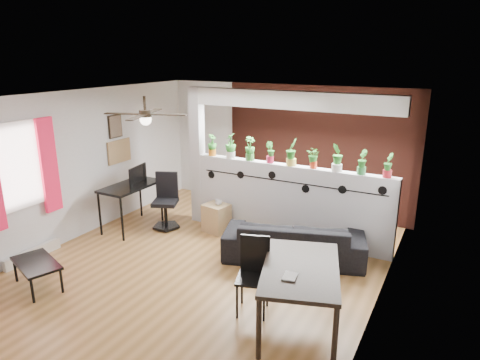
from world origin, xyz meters
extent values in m
cube|color=brown|center=(0.00, 0.00, -0.05)|extent=(6.30, 7.10, 0.10)
cube|color=#B7B7BA|center=(0.00, 3.02, 1.30)|extent=(6.30, 0.04, 2.90)
cube|color=#B7B7BA|center=(0.00, -3.02, 1.30)|extent=(6.30, 0.04, 2.90)
cube|color=#B7B7BA|center=(-2.62, 0.00, 1.30)|extent=(0.04, 7.10, 2.90)
cube|color=#B7B7BA|center=(2.62, 0.00, 1.30)|extent=(0.04, 7.10, 2.90)
cube|color=white|center=(0.00, 0.00, 2.65)|extent=(6.30, 7.10, 0.10)
cube|color=#BCBCC1|center=(0.80, 1.50, 0.68)|extent=(3.60, 0.18, 1.35)
cube|color=white|center=(0.80, 1.50, 2.45)|extent=(3.60, 0.18, 0.30)
cube|color=#BCBCC1|center=(-1.11, 1.50, 1.30)|extent=(0.22, 0.20, 2.60)
cube|color=#9F3F2E|center=(0.80, 2.97, 1.30)|extent=(3.90, 0.05, 2.60)
cube|color=black|center=(0.80, 1.40, 1.08)|extent=(3.31, 0.01, 0.02)
cylinder|color=black|center=(-0.75, 1.40, 1.00)|extent=(0.14, 0.01, 0.14)
cylinder|color=black|center=(-0.13, 1.40, 1.08)|extent=(0.14, 0.01, 0.14)
cylinder|color=black|center=(0.49, 1.40, 1.16)|extent=(0.14, 0.01, 0.14)
cylinder|color=black|center=(1.11, 1.40, 1.00)|extent=(0.14, 0.01, 0.14)
cylinder|color=black|center=(1.73, 1.40, 1.08)|extent=(0.14, 0.01, 0.14)
cylinder|color=black|center=(2.35, 1.40, 1.16)|extent=(0.14, 0.01, 0.14)
cube|color=white|center=(-2.58, -1.20, 1.55)|extent=(0.02, 0.95, 1.25)
cube|color=white|center=(-2.57, -1.20, 1.55)|extent=(0.04, 1.05, 1.35)
cube|color=red|center=(-2.53, -0.70, 1.45)|extent=(0.06, 0.30, 1.55)
cube|color=silver|center=(-2.54, -1.20, 0.09)|extent=(0.08, 1.00, 0.18)
cube|color=olive|center=(-2.58, 0.95, 1.35)|extent=(0.03, 0.60, 0.45)
cube|color=#8C7259|center=(-2.58, 0.90, 1.85)|extent=(0.03, 0.30, 0.40)
cube|color=black|center=(-2.58, 0.90, 1.85)|extent=(0.02, 0.34, 0.44)
cylinder|color=black|center=(-0.80, -0.30, 2.50)|extent=(0.04, 0.04, 0.20)
cylinder|color=black|center=(-0.80, -0.30, 2.35)|extent=(0.18, 0.18, 0.10)
sphere|color=white|center=(-0.80, -0.30, 2.26)|extent=(0.17, 0.17, 0.17)
cube|color=black|center=(-0.48, -0.18, 2.34)|extent=(0.55, 0.29, 0.01)
cube|color=black|center=(-0.92, 0.02, 2.34)|extent=(0.29, 0.55, 0.01)
cube|color=black|center=(-1.12, -0.42, 2.34)|extent=(0.55, 0.29, 0.01)
cube|color=black|center=(-0.68, -0.62, 2.34)|extent=(0.29, 0.55, 0.01)
cylinder|color=orange|center=(-0.78, 1.50, 1.41)|extent=(0.14, 0.14, 0.12)
imported|color=#1B601D|center=(-0.78, 1.50, 1.60)|extent=(0.16, 0.20, 0.30)
cylinder|color=silver|center=(-0.39, 1.50, 1.41)|extent=(0.16, 0.16, 0.12)
imported|color=#1B601D|center=(-0.39, 1.50, 1.63)|extent=(0.28, 0.30, 0.35)
cylinder|color=#38832F|center=(0.01, 1.50, 1.41)|extent=(0.15, 0.15, 0.12)
imported|color=#1B601D|center=(0.01, 1.50, 1.61)|extent=(0.26, 0.27, 0.32)
cylinder|color=#B21C3F|center=(0.41, 1.50, 1.41)|extent=(0.13, 0.13, 0.12)
imported|color=#1B601D|center=(0.41, 1.50, 1.59)|extent=(0.19, 0.15, 0.27)
cylinder|color=gold|center=(0.80, 1.50, 1.41)|extent=(0.17, 0.17, 0.12)
imported|color=#1B601D|center=(0.80, 1.50, 1.63)|extent=(0.24, 0.28, 0.36)
cylinder|color=red|center=(1.20, 1.50, 1.41)|extent=(0.12, 0.12, 0.12)
imported|color=#1B601D|center=(1.20, 1.50, 1.58)|extent=(0.19, 0.16, 0.26)
cylinder|color=white|center=(1.59, 1.50, 1.41)|extent=(0.17, 0.17, 0.12)
imported|color=#1B601D|center=(1.59, 1.50, 1.63)|extent=(0.23, 0.27, 0.36)
cylinder|color=#2E803B|center=(1.99, 1.50, 1.41)|extent=(0.14, 0.14, 0.12)
imported|color=#1B601D|center=(1.99, 1.50, 1.60)|extent=(0.20, 0.23, 0.30)
cylinder|color=red|center=(2.38, 1.50, 1.41)|extent=(0.13, 0.13, 0.12)
imported|color=#1B601D|center=(2.38, 1.50, 1.59)|extent=(0.16, 0.20, 0.28)
imported|color=black|center=(1.16, 0.78, 0.31)|extent=(2.26, 1.43, 0.62)
cube|color=#A38256|center=(-0.51, 1.16, 0.26)|extent=(0.49, 0.45, 0.52)
imported|color=gray|center=(-0.46, 1.16, 0.57)|extent=(0.15, 0.15, 0.10)
cube|color=black|center=(-2.00, 0.57, 0.83)|extent=(0.63, 1.18, 0.04)
cylinder|color=black|center=(-2.28, 0.03, 0.40)|extent=(0.04, 0.04, 0.80)
cylinder|color=black|center=(-1.74, 0.02, 0.40)|extent=(0.04, 0.04, 0.80)
cylinder|color=black|center=(-2.27, 1.12, 0.40)|extent=(0.04, 0.04, 0.80)
cylinder|color=black|center=(-1.73, 1.11, 0.40)|extent=(0.04, 0.04, 0.80)
imported|color=black|center=(-2.00, 0.72, 0.94)|extent=(0.33, 0.11, 0.18)
cylinder|color=black|center=(-1.42, 0.83, 0.04)|extent=(0.54, 0.54, 0.04)
cylinder|color=black|center=(-1.42, 0.83, 0.27)|extent=(0.06, 0.06, 0.46)
cube|color=black|center=(-1.42, 0.83, 0.52)|extent=(0.57, 0.57, 0.07)
cube|color=black|center=(-1.50, 1.01, 0.81)|extent=(0.41, 0.22, 0.50)
cube|color=black|center=(1.86, -0.85, 0.76)|extent=(1.27, 1.64, 0.05)
cylinder|color=black|center=(1.69, -1.62, 0.37)|extent=(0.06, 0.06, 0.74)
cylinder|color=black|center=(2.44, -1.38, 0.37)|extent=(0.06, 0.06, 0.74)
cylinder|color=black|center=(1.28, -0.31, 0.37)|extent=(0.06, 0.06, 0.74)
cylinder|color=black|center=(2.04, -0.08, 0.37)|extent=(0.06, 0.06, 0.74)
imported|color=gray|center=(1.76, -1.15, 0.80)|extent=(0.18, 0.22, 0.02)
cube|color=black|center=(1.24, -0.86, 0.47)|extent=(0.50, 0.50, 0.03)
cube|color=black|center=(1.19, -0.69, 0.74)|extent=(0.37, 0.14, 0.50)
cube|color=black|center=(1.13, -1.07, 0.24)|extent=(0.03, 0.03, 0.47)
cube|color=black|center=(1.45, -0.97, 0.24)|extent=(0.03, 0.03, 0.47)
cube|color=black|center=(1.03, -0.75, 0.48)|extent=(0.03, 0.03, 0.97)
cube|color=black|center=(1.35, -0.65, 0.48)|extent=(0.03, 0.03, 0.97)
cube|color=black|center=(-1.71, -1.73, 0.37)|extent=(0.94, 0.72, 0.04)
cylinder|color=black|center=(-2.13, -1.78, 0.18)|extent=(0.04, 0.04, 0.35)
cylinder|color=black|center=(-1.43, -2.04, 0.18)|extent=(0.04, 0.04, 0.35)
cylinder|color=black|center=(-2.00, -1.42, 0.18)|extent=(0.04, 0.04, 0.35)
cylinder|color=black|center=(-1.30, -1.68, 0.18)|extent=(0.04, 0.04, 0.35)
camera|label=1|loc=(3.34, -5.17, 3.19)|focal=32.00mm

